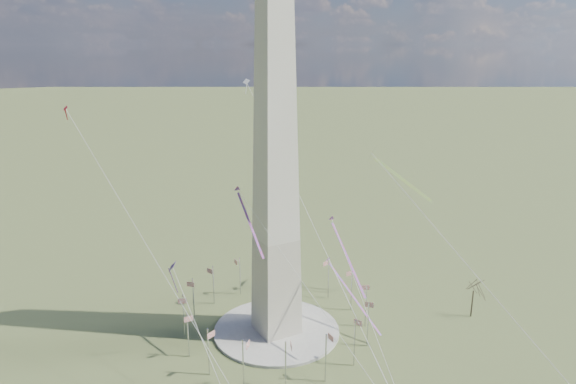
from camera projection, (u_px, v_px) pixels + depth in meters
name	position (u px, v px, depth m)	size (l,w,h in m)	color
ground	(277.00, 331.00, 147.67)	(2000.00, 2000.00, 0.00)	brown
plaza	(277.00, 330.00, 147.56)	(36.00, 36.00, 0.80)	#AFADA0
washington_monument	(275.00, 169.00, 134.40)	(15.56, 15.56, 100.00)	#B0A194
flagpole_ring	(276.00, 309.00, 145.66)	(54.40, 54.40, 13.00)	silver
tree_near	(474.00, 289.00, 153.33)	(7.35, 7.35, 12.86)	#493D2C
kite_delta_black	(375.00, 156.00, 160.39)	(18.89, 18.47, 17.74)	black
kite_diamond_purple	(172.00, 270.00, 128.03)	(2.54, 3.09, 9.04)	#351767
kite_streamer_left	(342.00, 245.00, 136.26)	(4.76, 21.60, 14.89)	#FB274C
kite_streamer_mid	(246.00, 213.00, 134.18)	(2.93, 19.92, 13.67)	#FB274C
kite_streamer_right	(345.00, 285.00, 148.68)	(4.60, 22.87, 15.74)	#FB274C
kite_small_red	(66.00, 110.00, 141.10)	(1.04, 1.71, 3.99)	red
kite_small_white	(246.00, 83.00, 172.04)	(2.00, 1.74, 5.16)	silver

